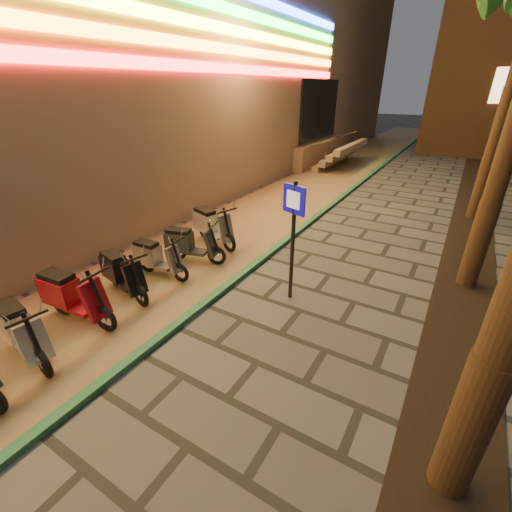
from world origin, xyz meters
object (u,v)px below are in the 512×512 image
Objects in this scene: scooter_6 at (70,295)px; scooter_9 at (188,244)px; scooter_10 at (211,225)px; scooter_7 at (121,273)px; pedestrian_sign at (293,226)px; scooter_8 at (155,257)px; scooter_5 at (21,330)px.

scooter_9 is (0.26, 2.96, -0.05)m from scooter_6.
scooter_7 is at bearing -72.82° from scooter_10.
scooter_8 is (-3.09, -0.74, -1.15)m from pedestrian_sign.
scooter_9 is at bearing -62.23° from scooter_10.
scooter_7 is (-3.13, -1.67, -1.12)m from pedestrian_sign.
scooter_5 is at bearing -73.36° from scooter_7.
scooter_7 is 0.92× the size of scooter_10.
scooter_6 reaches higher than scooter_9.
pedestrian_sign is 1.44× the size of scooter_6.
pedestrian_sign is 4.34m from scooter_6.
scooter_10 is (-0.16, 5.16, 0.04)m from scooter_5.
scooter_10 is (-0.22, 1.20, 0.04)m from scooter_9.
scooter_6 is at bearing -110.67° from scooter_9.
scooter_9 reaches higher than scooter_7.
pedestrian_sign is 1.58× the size of scooter_7.
scooter_8 is at bearing 82.85° from scooter_6.
scooter_5 is at bearing -91.17° from scooter_8.
scooter_7 is 1.00× the size of scooter_9.
pedestrian_sign reaches higher than scooter_10.
scooter_6 is 1.10× the size of scooter_7.
scooter_9 is at bearing 98.40° from scooter_5.
pedestrian_sign is 1.46× the size of scooter_10.
pedestrian_sign is at bearing 61.06° from scooter_5.
scooter_10 reaches higher than scooter_8.
scooter_7 is 1.06× the size of scooter_8.
scooter_8 is at bearing -147.32° from pedestrian_sign.
scooter_6 reaches higher than scooter_7.
scooter_7 reaches higher than scooter_8.
scooter_7 is (-0.17, 2.10, -0.01)m from scooter_5.
scooter_5 reaches higher than scooter_8.
scooter_9 is (0.19, 0.93, 0.03)m from scooter_8.
scooter_6 reaches higher than scooter_8.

